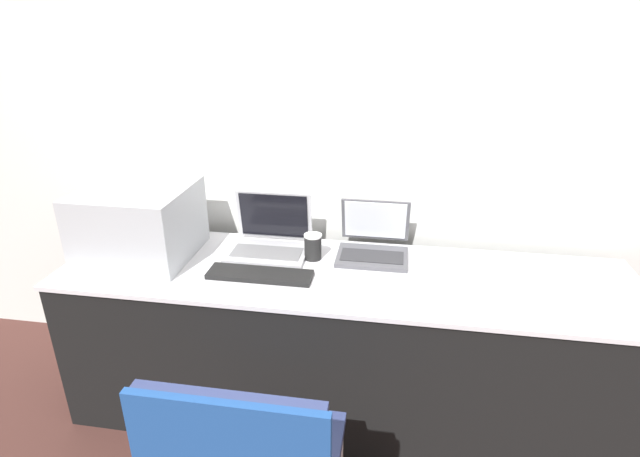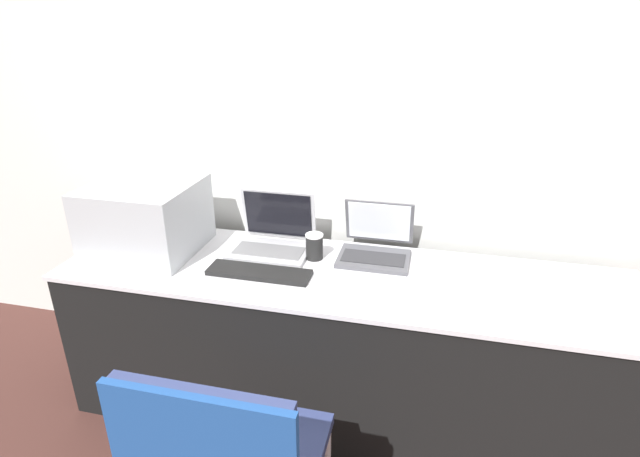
# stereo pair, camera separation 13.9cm
# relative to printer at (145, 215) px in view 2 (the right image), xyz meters

# --- Properties ---
(wall_back) EXTENTS (8.00, 0.05, 2.60)m
(wall_back) POSITION_rel_printer_xyz_m (0.91, 0.41, 0.41)
(wall_back) COLOR silver
(wall_back) RESTS_ON ground_plane
(table) EXTENTS (2.41, 0.64, 0.72)m
(table) POSITION_rel_printer_xyz_m (0.91, -0.02, -0.53)
(table) COLOR black
(table) RESTS_ON ground_plane
(printer) EXTENTS (0.45, 0.44, 0.31)m
(printer) POSITION_rel_printer_xyz_m (0.00, 0.00, 0.00)
(printer) COLOR #B2B7BC
(printer) RESTS_ON table
(laptop_left) EXTENTS (0.35, 0.28, 0.26)m
(laptop_left) POSITION_rel_printer_xyz_m (0.55, 0.14, -0.11)
(laptop_left) COLOR #B7B7BC
(laptop_left) RESTS_ON table
(laptop_right) EXTENTS (0.31, 0.30, 0.23)m
(laptop_right) POSITION_rel_printer_xyz_m (1.01, 0.18, -0.12)
(laptop_right) COLOR #4C4C51
(laptop_right) RESTS_ON table
(external_keyboard) EXTENTS (0.43, 0.12, 0.02)m
(external_keyboard) POSITION_rel_printer_xyz_m (0.57, -0.11, -0.16)
(external_keyboard) COLOR black
(external_keyboard) RESTS_ON table
(coffee_cup) EXTENTS (0.08, 0.08, 0.11)m
(coffee_cup) POSITION_rel_printer_xyz_m (0.76, 0.09, -0.11)
(coffee_cup) COLOR black
(coffee_cup) RESTS_ON table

